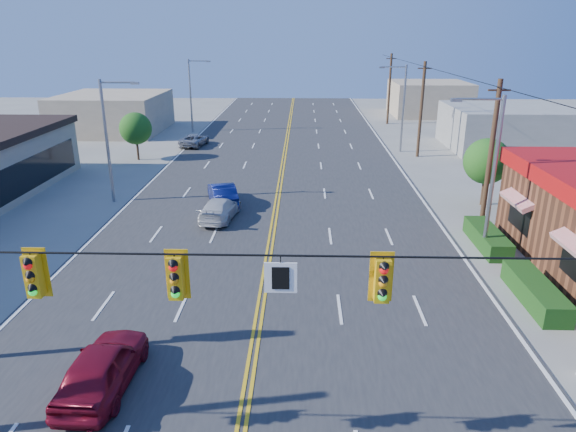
{
  "coord_description": "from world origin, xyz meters",
  "views": [
    {
      "loc": [
        1.67,
        -10.49,
        10.69
      ],
      "look_at": [
        0.98,
        13.26,
        2.2
      ],
      "focal_mm": 32.0,
      "sensor_mm": 36.0,
      "label": 1
    }
  ],
  "objects_px": {
    "signal_span": "(224,299)",
    "car_white": "(220,209)",
    "car_blue": "(223,194)",
    "car_silver": "(194,140)",
    "car_magenta": "(103,368)"
  },
  "relations": [
    {
      "from": "car_magenta",
      "to": "signal_span",
      "type": "bearing_deg",
      "value": 148.41
    },
    {
      "from": "signal_span",
      "to": "car_magenta",
      "type": "bearing_deg",
      "value": 146.96
    },
    {
      "from": "car_blue",
      "to": "car_white",
      "type": "distance_m",
      "value": 2.85
    },
    {
      "from": "car_blue",
      "to": "car_silver",
      "type": "bearing_deg",
      "value": -89.69
    },
    {
      "from": "signal_span",
      "to": "car_magenta",
      "type": "distance_m",
      "value": 6.7
    },
    {
      "from": "car_blue",
      "to": "car_silver",
      "type": "relative_size",
      "value": 1.01
    },
    {
      "from": "car_blue",
      "to": "car_white",
      "type": "height_order",
      "value": "car_blue"
    },
    {
      "from": "car_white",
      "to": "car_blue",
      "type": "bearing_deg",
      "value": -77.35
    },
    {
      "from": "car_blue",
      "to": "car_silver",
      "type": "xyz_separation_m",
      "value": [
        -5.57,
        18.3,
        -0.12
      ]
    },
    {
      "from": "car_white",
      "to": "car_silver",
      "type": "bearing_deg",
      "value": -67.3
    },
    {
      "from": "car_magenta",
      "to": "car_white",
      "type": "xyz_separation_m",
      "value": [
        1.25,
        15.79,
        -0.12
      ]
    },
    {
      "from": "car_magenta",
      "to": "car_white",
      "type": "height_order",
      "value": "car_magenta"
    },
    {
      "from": "signal_span",
      "to": "car_white",
      "type": "relative_size",
      "value": 5.51
    },
    {
      "from": "signal_span",
      "to": "car_magenta",
      "type": "height_order",
      "value": "signal_span"
    },
    {
      "from": "signal_span",
      "to": "car_white",
      "type": "bearing_deg",
      "value": 99.64
    }
  ]
}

